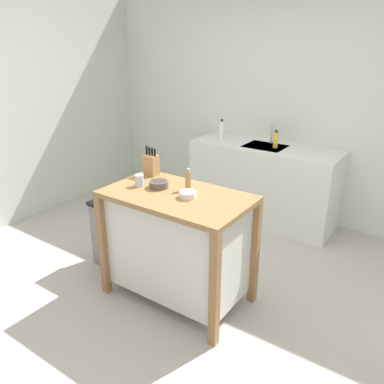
# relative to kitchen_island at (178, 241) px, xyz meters

# --- Properties ---
(ground_plane) EXTENTS (5.89, 5.89, 0.00)m
(ground_plane) POSITION_rel_kitchen_island_xyz_m (0.02, 0.02, -0.51)
(ground_plane) COLOR #ADA8A0
(ground_plane) RESTS_ON ground
(wall_back) EXTENTS (4.89, 0.10, 2.60)m
(wall_back) POSITION_rel_kitchen_island_xyz_m (0.02, 2.11, 0.79)
(wall_back) COLOR silver
(wall_back) RESTS_ON ground
(wall_left) EXTENTS (0.10, 2.69, 2.60)m
(wall_left) POSITION_rel_kitchen_island_xyz_m (-2.42, 0.77, 0.79)
(wall_left) COLOR beige
(wall_left) RESTS_ON ground
(kitchen_island) EXTENTS (1.12, 0.65, 0.91)m
(kitchen_island) POSITION_rel_kitchen_island_xyz_m (0.00, 0.00, 0.00)
(kitchen_island) COLOR olive
(kitchen_island) RESTS_ON ground
(knife_block) EXTENTS (0.11, 0.09, 0.25)m
(knife_block) POSITION_rel_kitchen_island_xyz_m (-0.44, 0.23, 0.49)
(knife_block) COLOR #AD7F4C
(knife_block) RESTS_ON kitchen_island
(bowl_ceramic_wide) EXTENTS (0.15, 0.15, 0.05)m
(bowl_ceramic_wide) POSITION_rel_kitchen_island_xyz_m (-0.20, 0.03, 0.43)
(bowl_ceramic_wide) COLOR #564C47
(bowl_ceramic_wide) RESTS_ON kitchen_island
(bowl_ceramic_small) EXTENTS (0.13, 0.13, 0.05)m
(bowl_ceramic_small) POSITION_rel_kitchen_island_xyz_m (0.11, -0.01, 0.43)
(bowl_ceramic_small) COLOR silver
(bowl_ceramic_small) RESTS_ON kitchen_island
(drinking_cup) EXTENTS (0.07, 0.07, 0.09)m
(drinking_cup) POSITION_rel_kitchen_island_xyz_m (-0.34, -0.03, 0.45)
(drinking_cup) COLOR silver
(drinking_cup) RESTS_ON kitchen_island
(pepper_grinder) EXTENTS (0.04, 0.04, 0.18)m
(pepper_grinder) POSITION_rel_kitchen_island_xyz_m (0.02, 0.12, 0.49)
(pepper_grinder) COLOR #AD7F4C
(pepper_grinder) RESTS_ON kitchen_island
(trash_bin) EXTENTS (0.36, 0.28, 0.63)m
(trash_bin) POSITION_rel_kitchen_island_xyz_m (-0.80, 0.08, -0.19)
(trash_bin) COLOR slate
(trash_bin) RESTS_ON ground
(sink_counter) EXTENTS (1.65, 0.60, 0.89)m
(sink_counter) POSITION_rel_kitchen_island_xyz_m (-0.09, 1.76, -0.07)
(sink_counter) COLOR silver
(sink_counter) RESTS_ON ground
(sink_faucet) EXTENTS (0.02, 0.02, 0.22)m
(sink_faucet) POSITION_rel_kitchen_island_xyz_m (-0.09, 1.90, 0.48)
(sink_faucet) COLOR #B7BCC1
(sink_faucet) RESTS_ON sink_counter
(bottle_dish_soap) EXTENTS (0.05, 0.05, 0.23)m
(bottle_dish_soap) POSITION_rel_kitchen_island_xyz_m (-0.65, 1.75, 0.48)
(bottle_dish_soap) COLOR white
(bottle_dish_soap) RESTS_ON sink_counter
(bottle_hand_soap) EXTENTS (0.05, 0.05, 0.19)m
(bottle_hand_soap) POSITION_rel_kitchen_island_xyz_m (0.03, 1.74, 0.46)
(bottle_hand_soap) COLOR yellow
(bottle_hand_soap) RESTS_ON sink_counter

